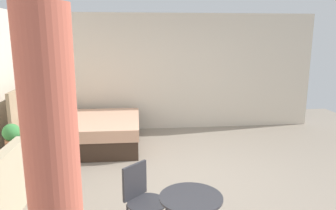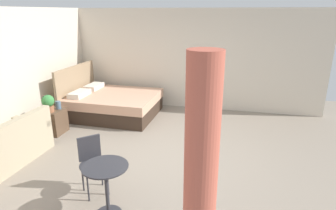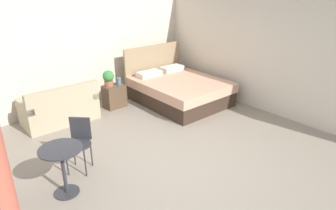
{
  "view_description": "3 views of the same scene",
  "coord_description": "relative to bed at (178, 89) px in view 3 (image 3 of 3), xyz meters",
  "views": [
    {
      "loc": [
        -4.44,
        0.89,
        2.18
      ],
      "look_at": [
        0.65,
        0.34,
        1.07
      ],
      "focal_mm": 34.49,
      "sensor_mm": 36.0,
      "label": 1
    },
    {
      "loc": [
        -4.66,
        -1.13,
        2.58
      ],
      "look_at": [
        0.76,
        0.19,
        0.75
      ],
      "focal_mm": 30.63,
      "sensor_mm": 36.0,
      "label": 2
    },
    {
      "loc": [
        -3.0,
        -3.24,
        2.84
      ],
      "look_at": [
        -0.18,
        0.01,
        1.05
      ],
      "focal_mm": 32.61,
      "sensor_mm": 36.0,
      "label": 3
    }
  ],
  "objects": [
    {
      "name": "vase",
      "position": [
        -1.26,
        0.68,
        0.3
      ],
      "size": [
        0.11,
        0.11,
        0.17
      ],
      "color": "slate",
      "rests_on": "nightstand"
    },
    {
      "name": "potted_plant",
      "position": [
        -1.48,
        0.76,
        0.42
      ],
      "size": [
        0.26,
        0.26,
        0.37
      ],
      "color": "#935B3D",
      "rests_on": "nightstand"
    },
    {
      "name": "wall_right",
      "position": [
        1.17,
        -1.94,
        1.02
      ],
      "size": [
        0.12,
        6.71,
        2.66
      ],
      "primitive_type": "cube",
      "color": "beige",
      "rests_on": "ground"
    },
    {
      "name": "curtain_left",
      "position": [
        -4.57,
        -2.86,
        0.85
      ],
      "size": [
        0.26,
        0.26,
        2.34
      ],
      "color": "#C15B47",
      "rests_on": "ground"
    },
    {
      "name": "ground_plane",
      "position": [
        -1.83,
        -1.94,
        -0.32
      ],
      "size": [
        8.99,
        9.71,
        0.02
      ],
      "primitive_type": "cube",
      "color": "gray"
    },
    {
      "name": "balcony_table",
      "position": [
        -3.6,
        -1.55,
        0.19
      ],
      "size": [
        0.59,
        0.59,
        0.73
      ],
      "color": "#2D2D33",
      "rests_on": "ground"
    },
    {
      "name": "couch",
      "position": [
        -2.68,
        0.77,
        -0.02
      ],
      "size": [
        1.49,
        0.84,
        0.85
      ],
      "color": "tan",
      "rests_on": "ground"
    },
    {
      "name": "bed",
      "position": [
        0.0,
        0.0,
        0.0
      ],
      "size": [
        1.8,
        2.18,
        1.25
      ],
      "color": "#38281E",
      "rests_on": "ground"
    },
    {
      "name": "wall_back",
      "position": [
        -1.83,
        1.42,
        1.02
      ],
      "size": [
        8.99,
        0.12,
        2.66
      ],
      "primitive_type": "cube",
      "color": "beige",
      "rests_on": "ground"
    },
    {
      "name": "nightstand",
      "position": [
        -1.38,
        0.73,
        -0.05
      ],
      "size": [
        0.48,
        0.36,
        0.53
      ],
      "color": "brown",
      "rests_on": "ground"
    },
    {
      "name": "cafe_chair_near_window",
      "position": [
        -3.13,
        -1.1,
        0.21
      ],
      "size": [
        0.58,
        0.58,
        0.85
      ],
      "color": "#2D2D33",
      "rests_on": "ground"
    }
  ]
}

